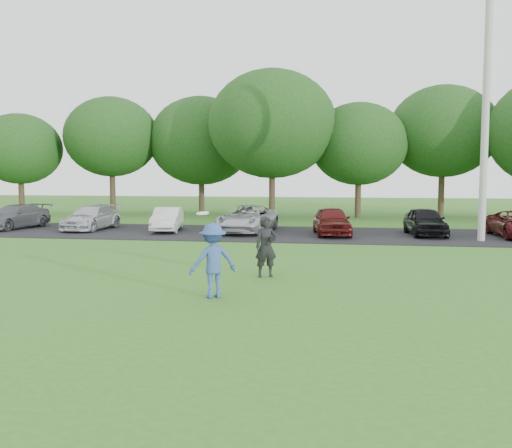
{
  "coord_description": "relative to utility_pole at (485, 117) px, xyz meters",
  "views": [
    {
      "loc": [
        2.46,
        -11.59,
        2.7
      ],
      "look_at": [
        0.0,
        3.5,
        1.3
      ],
      "focal_mm": 40.0,
      "sensor_mm": 36.0,
      "label": 1
    }
  ],
  "objects": [
    {
      "name": "camera_bystander",
      "position": [
        -7.2,
        -8.83,
        -4.0
      ],
      "size": [
        0.67,
        0.56,
        1.57
      ],
      "color": "black",
      "rests_on": "ground"
    },
    {
      "name": "parked_cars",
      "position": [
        -8.0,
        1.52,
        -4.19
      ],
      "size": [
        28.08,
        4.57,
        1.2
      ],
      "color": "#52545A",
      "rests_on": "parking_lot"
    },
    {
      "name": "parking_lot",
      "position": [
        -7.58,
        1.4,
        -4.77
      ],
      "size": [
        32.0,
        6.5,
        0.03
      ],
      "primitive_type": "cube",
      "color": "black",
      "rests_on": "ground"
    },
    {
      "name": "frisbee_player",
      "position": [
        -7.98,
        -11.39,
        -3.98
      ],
      "size": [
        1.2,
        1.04,
        1.85
      ],
      "color": "#324F8D",
      "rests_on": "ground"
    },
    {
      "name": "utility_pole",
      "position": [
        0.0,
        0.0,
        0.0
      ],
      "size": [
        0.28,
        0.28,
        9.57
      ],
      "primitive_type": "cylinder",
      "color": "#AFB0AA",
      "rests_on": "ground"
    },
    {
      "name": "tree_row",
      "position": [
        -6.07,
        11.16,
        0.12
      ],
      "size": [
        42.39,
        9.85,
        8.64
      ],
      "color": "#38281C",
      "rests_on": "ground"
    },
    {
      "name": "ground",
      "position": [
        -7.58,
        -11.6,
        -4.79
      ],
      "size": [
        100.0,
        100.0,
        0.0
      ],
      "primitive_type": "plane",
      "color": "#346B1E",
      "rests_on": "ground"
    }
  ]
}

